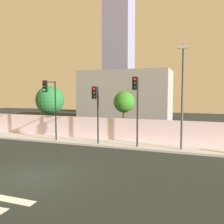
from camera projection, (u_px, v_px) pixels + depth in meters
The scene contains 11 objects.
ground_plane at pixel (33, 177), 11.91m from camera, with size 80.00×80.00×0.00m, color #222825.
sidewalk at pixel (99, 142), 19.58m from camera, with size 36.00×2.40×0.15m, color #B5B5B5.
perimeter_wall at pixel (104, 128), 20.71m from camera, with size 36.00×0.18×1.80m, color silver.
traffic_light_left at pixel (96, 103), 18.09m from camera, with size 0.37×1.21×4.40m.
traffic_light_center at pixel (50, 97), 19.36m from camera, with size 0.44×1.38×4.89m.
traffic_light_right at pixel (136, 97), 17.07m from camera, with size 0.34×1.14×5.04m.
street_lamp_curbside at pixel (182, 91), 16.37m from camera, with size 0.61×1.88×6.90m.
roadside_tree_leftmost at pixel (50, 100), 23.87m from camera, with size 2.80×2.80×4.74m.
roadside_tree_midleft at pixel (124, 102), 21.27m from camera, with size 1.87×1.87×4.21m.
low_building_distant at pixel (125, 96), 34.42m from camera, with size 12.57×6.00×7.09m, color #949494.
tower_on_skyline at pixel (119, 41), 46.49m from camera, with size 5.05×5.00×27.86m, color gray.
Camera 1 is at (7.63, -9.57, 4.17)m, focal length 38.85 mm.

